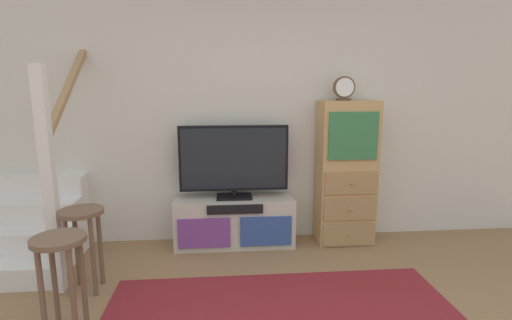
{
  "coord_description": "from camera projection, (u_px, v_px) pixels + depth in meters",
  "views": [
    {
      "loc": [
        -0.41,
        -1.62,
        1.64
      ],
      "look_at": [
        -0.1,
        1.91,
        0.96
      ],
      "focal_mm": 27.11,
      "sensor_mm": 36.0,
      "label": 1
    }
  ],
  "objects": [
    {
      "name": "back_wall",
      "position": [
        261.0,
        114.0,
        4.08
      ],
      "size": [
        6.4,
        0.12,
        2.7
      ],
      "primitive_type": "cube",
      "color": "beige",
      "rests_on": "ground_plane"
    },
    {
      "name": "media_console",
      "position": [
        235.0,
        222.0,
        4.0
      ],
      "size": [
        1.22,
        0.38,
        0.5
      ],
      "color": "#BCB29E",
      "rests_on": "ground_plane"
    },
    {
      "name": "television",
      "position": [
        234.0,
        160.0,
        3.9
      ],
      "size": [
        1.1,
        0.22,
        0.75
      ],
      "color": "black",
      "rests_on": "media_console"
    },
    {
      "name": "side_cabinet",
      "position": [
        346.0,
        173.0,
        4.02
      ],
      "size": [
        0.58,
        0.38,
        1.49
      ],
      "color": "tan",
      "rests_on": "ground_plane"
    },
    {
      "name": "desk_clock",
      "position": [
        344.0,
        88.0,
        3.83
      ],
      "size": [
        0.21,
        0.08,
        0.24
      ],
      "color": "#4C3823",
      "rests_on": "side_cabinet"
    },
    {
      "name": "staircase",
      "position": [
        39.0,
        216.0,
        3.82
      ],
      "size": [
        1.0,
        1.36,
        2.2
      ],
      "color": "silver",
      "rests_on": "ground_plane"
    },
    {
      "name": "bar_stool_near",
      "position": [
        61.0,
        263.0,
        2.5
      ],
      "size": [
        0.34,
        0.34,
        0.69
      ],
      "color": "brown",
      "rests_on": "ground_plane"
    },
    {
      "name": "bar_stool_far",
      "position": [
        83.0,
        230.0,
        3.06
      ],
      "size": [
        0.34,
        0.34,
        0.68
      ],
      "color": "brown",
      "rests_on": "ground_plane"
    }
  ]
}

